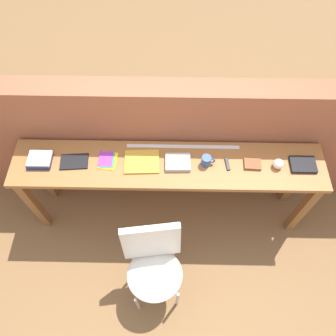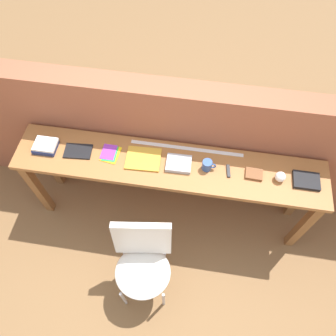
% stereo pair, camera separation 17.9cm
% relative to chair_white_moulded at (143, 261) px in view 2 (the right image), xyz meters
% --- Properties ---
extents(ground_plane, '(40.00, 40.00, 0.00)m').
position_rel_chair_white_moulded_xyz_m(ground_plane, '(0.10, 0.39, -0.53)').
color(ground_plane, brown).
extents(brick_wall_back, '(6.00, 0.20, 1.38)m').
position_rel_chair_white_moulded_xyz_m(brick_wall_back, '(0.10, 1.03, 0.16)').
color(brick_wall_back, '#935138').
rests_on(brick_wall_back, ground).
extents(sideboard, '(2.50, 0.44, 0.88)m').
position_rel_chair_white_moulded_xyz_m(sideboard, '(0.10, 0.69, 0.21)').
color(sideboard, '#996033').
rests_on(sideboard, ground).
extents(chair_white_moulded, '(0.50, 0.51, 0.89)m').
position_rel_chair_white_moulded_xyz_m(chair_white_moulded, '(0.00, 0.00, 0.00)').
color(chair_white_moulded, silver).
rests_on(chair_white_moulded, ground).
extents(book_stack_leftmost, '(0.19, 0.15, 0.06)m').
position_rel_chair_white_moulded_xyz_m(book_stack_leftmost, '(-0.91, 0.69, 0.38)').
color(book_stack_leftmost, navy).
rests_on(book_stack_leftmost, sideboard).
extents(magazine_cycling, '(0.23, 0.16, 0.01)m').
position_rel_chair_white_moulded_xyz_m(magazine_cycling, '(-0.64, 0.69, 0.36)').
color(magazine_cycling, black).
rests_on(magazine_cycling, sideboard).
extents(pamphlet_pile_colourful, '(0.16, 0.19, 0.01)m').
position_rel_chair_white_moulded_xyz_m(pamphlet_pile_colourful, '(-0.38, 0.71, 0.36)').
color(pamphlet_pile_colourful, orange).
rests_on(pamphlet_pile_colourful, sideboard).
extents(book_open_centre, '(0.28, 0.23, 0.02)m').
position_rel_chair_white_moulded_xyz_m(book_open_centre, '(-0.11, 0.70, 0.36)').
color(book_open_centre, gold).
rests_on(book_open_centre, sideboard).
extents(book_grey_hardcover, '(0.20, 0.16, 0.04)m').
position_rel_chair_white_moulded_xyz_m(book_grey_hardcover, '(0.18, 0.69, 0.37)').
color(book_grey_hardcover, '#9E9EA3').
rests_on(book_grey_hardcover, sideboard).
extents(mug, '(0.11, 0.08, 0.09)m').
position_rel_chair_white_moulded_xyz_m(mug, '(0.40, 0.70, 0.40)').
color(mug, '#2D4C8C').
rests_on(mug, sideboard).
extents(multitool_folded, '(0.04, 0.11, 0.02)m').
position_rel_chair_white_moulded_xyz_m(multitool_folded, '(0.57, 0.69, 0.36)').
color(multitool_folded, black).
rests_on(multitool_folded, sideboard).
extents(leather_journal_brown, '(0.13, 0.10, 0.02)m').
position_rel_chair_white_moulded_xyz_m(leather_journal_brown, '(0.76, 0.69, 0.37)').
color(leather_journal_brown, brown).
rests_on(leather_journal_brown, sideboard).
extents(sports_ball_small, '(0.08, 0.08, 0.08)m').
position_rel_chair_white_moulded_xyz_m(sports_ball_small, '(0.96, 0.68, 0.39)').
color(sports_ball_small, silver).
rests_on(sports_ball_small, sideboard).
extents(book_repair_rightmost, '(0.20, 0.15, 0.03)m').
position_rel_chair_white_moulded_xyz_m(book_repair_rightmost, '(1.16, 0.69, 0.37)').
color(book_repair_rightmost, black).
rests_on(book_repair_rightmost, sideboard).
extents(ruler_metal_back_edge, '(0.92, 0.03, 0.00)m').
position_rel_chair_white_moulded_xyz_m(ruler_metal_back_edge, '(0.22, 0.86, 0.35)').
color(ruler_metal_back_edge, silver).
rests_on(ruler_metal_back_edge, sideboard).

